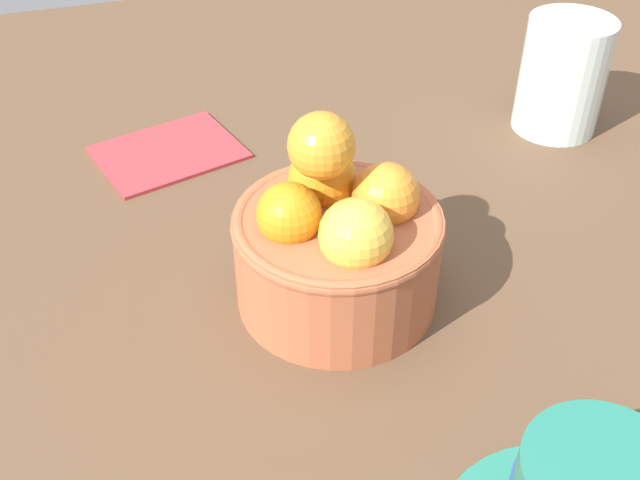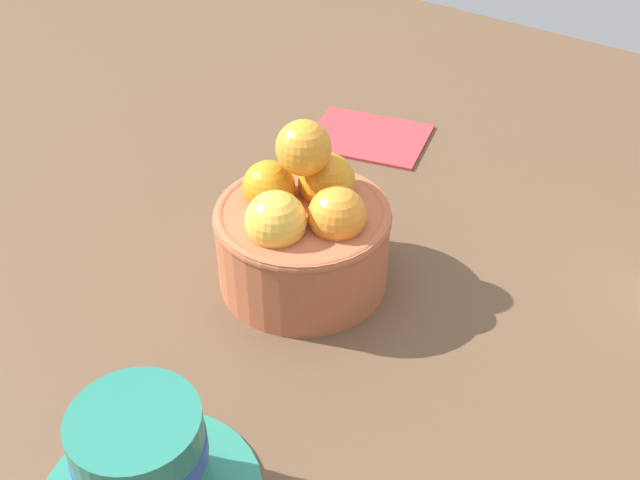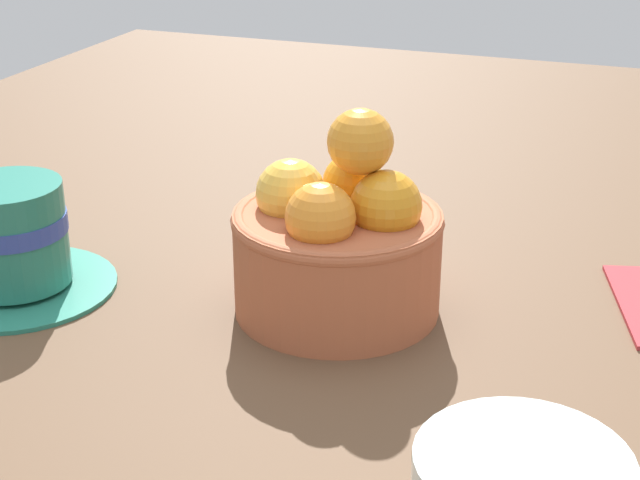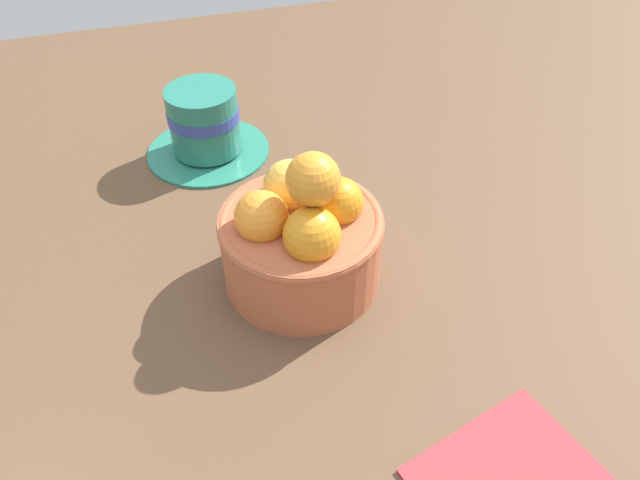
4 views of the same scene
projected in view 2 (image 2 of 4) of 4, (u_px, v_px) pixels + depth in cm
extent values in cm
cube|color=brown|center=(304.00, 302.00, 61.65)|extent=(149.22, 114.86, 4.78)
cylinder|color=#AD5938|center=(303.00, 246.00, 58.15)|extent=(13.01, 13.01, 6.63)
torus|color=#AD5938|center=(302.00, 215.00, 56.37)|extent=(13.21, 13.21, 1.00)
sphere|color=orange|center=(327.00, 182.00, 57.54)|extent=(4.38, 4.38, 4.38)
sphere|color=orange|center=(269.00, 186.00, 57.02)|extent=(3.96, 3.96, 3.96)
sphere|color=#F3B73F|center=(275.00, 221.00, 53.62)|extent=(4.39, 4.39, 4.39)
sphere|color=orange|center=(337.00, 215.00, 54.13)|extent=(4.20, 4.20, 4.20)
sphere|color=orange|center=(304.00, 148.00, 54.43)|extent=(4.04, 4.04, 4.04)
cylinder|color=#237260|center=(142.00, 458.00, 42.17)|extent=(7.26, 7.26, 6.84)
cylinder|color=#2D4299|center=(140.00, 450.00, 41.73)|extent=(7.42, 7.42, 1.23)
cube|color=#B23338|center=(369.00, 136.00, 77.17)|extent=(13.30, 11.55, 0.60)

